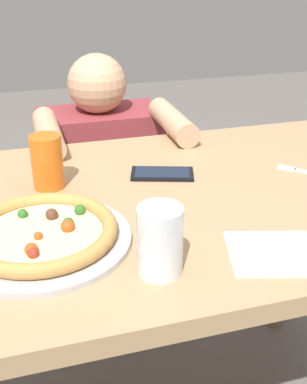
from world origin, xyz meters
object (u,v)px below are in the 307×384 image
at_px(pizza_near, 42,234).
at_px(drink_cup_colored, 47,162).
at_px(diner_seated, 104,204).
at_px(water_cup_clear, 160,240).
at_px(cell_phone, 162,174).

distance_m(pizza_near, drink_cup_colored, 0.25).
distance_m(pizza_near, diner_seated, 0.85).
bearing_deg(water_cup_clear, diner_seated, 86.31).
relative_size(drink_cup_colored, water_cup_clear, 1.02).
relative_size(pizza_near, cell_phone, 2.00).
xyz_separation_m(drink_cup_colored, water_cup_clear, (0.15, -0.38, 0.00)).
xyz_separation_m(pizza_near, drink_cup_colored, (0.03, 0.24, 0.04)).
xyz_separation_m(cell_phone, diner_seated, (-0.06, 0.51, -0.33)).
distance_m(drink_cup_colored, diner_seated, 0.67).
xyz_separation_m(water_cup_clear, cell_phone, (0.12, 0.37, -0.06)).
height_order(pizza_near, diner_seated, diner_seated).
distance_m(drink_cup_colored, cell_phone, 0.27).
relative_size(drink_cup_colored, diner_seated, 0.13).
relative_size(pizza_near, diner_seated, 0.35).
bearing_deg(cell_phone, drink_cup_colored, 177.44).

